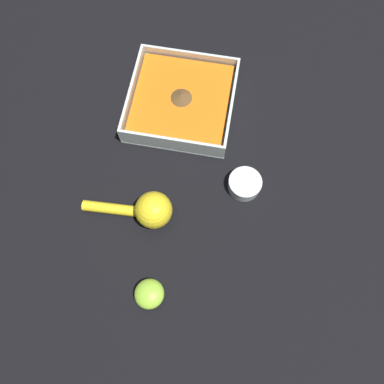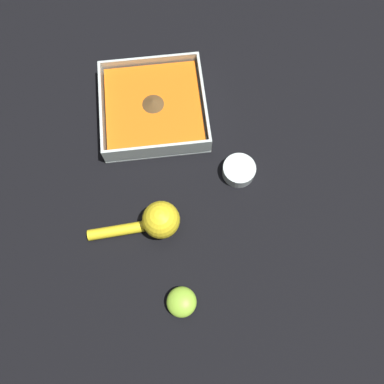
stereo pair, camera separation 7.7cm
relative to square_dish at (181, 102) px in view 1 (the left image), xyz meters
name	(u,v)px [view 1 (the left image)]	position (x,y,z in m)	size (l,w,h in m)	color
ground_plane	(191,112)	(0.03, -0.01, -0.02)	(4.00, 4.00, 0.00)	black
square_dish	(181,102)	(0.00, 0.00, 0.00)	(0.24, 0.24, 0.05)	silver
spice_bowl	(245,184)	(0.17, -0.18, -0.01)	(0.07, 0.07, 0.03)	silver
lemon_squeezer	(148,210)	(-0.02, -0.27, 0.02)	(0.19, 0.08, 0.08)	yellow
lemon_half	(149,294)	(0.02, -0.44, 0.00)	(0.06, 0.06, 0.03)	#93CC38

